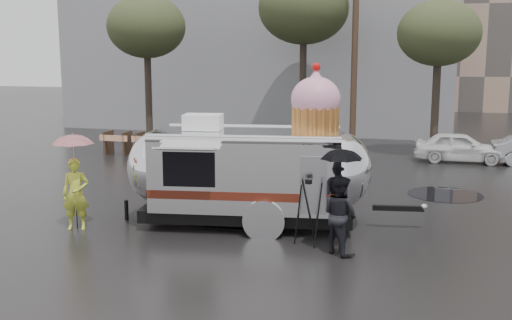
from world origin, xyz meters
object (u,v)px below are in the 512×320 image
(person_left, at_px, (76,194))
(tripod, at_px, (308,206))
(person_right, at_px, (340,215))
(airstream_trailer, at_px, (252,168))

(person_left, bearing_deg, tripod, -17.41)
(person_left, height_order, person_right, person_left)
(person_left, bearing_deg, airstream_trailer, 1.26)
(person_left, bearing_deg, person_right, -21.43)
(person_left, distance_m, tripod, 5.67)
(airstream_trailer, height_order, person_right, airstream_trailer)
(airstream_trailer, bearing_deg, person_right, -43.76)
(airstream_trailer, bearing_deg, tripod, -46.49)
(tripod, bearing_deg, person_left, -155.95)
(person_left, xyz_separation_m, tripod, (5.66, 0.32, 0.01))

